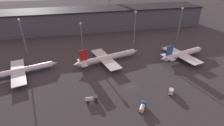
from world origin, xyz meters
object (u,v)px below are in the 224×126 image
at_px(service_vehicle_0, 171,91).
at_px(service_vehicle_2, 143,107).
at_px(airplane_0, 20,71).
at_px(airplane_2, 182,54).
at_px(service_vehicle_3, 92,99).
at_px(airplane_1, 107,58).

distance_m(service_vehicle_0, service_vehicle_2, 19.94).
height_order(airplane_0, airplane_2, airplane_0).
xyz_separation_m(airplane_2, service_vehicle_3, (-67.59, -31.57, -1.86)).
bearing_deg(airplane_1, airplane_2, -21.45).
distance_m(service_vehicle_0, service_vehicle_3, 40.58).
distance_m(service_vehicle_2, service_vehicle_3, 24.35).
height_order(airplane_1, airplane_2, airplane_1).
bearing_deg(airplane_0, service_vehicle_3, -54.76).
xyz_separation_m(airplane_0, airplane_2, (106.50, -0.91, 0.41)).
distance_m(airplane_2, service_vehicle_0, 43.61).
relative_size(service_vehicle_0, service_vehicle_3, 0.83).
height_order(airplane_0, service_vehicle_0, airplane_0).
bearing_deg(service_vehicle_3, airplane_2, 30.18).
height_order(airplane_1, service_vehicle_2, airplane_1).
distance_m(airplane_2, service_vehicle_3, 74.62).
xyz_separation_m(airplane_2, service_vehicle_2, (-45.50, -41.81, -1.79)).
distance_m(airplane_0, service_vehicle_2, 74.48).
distance_m(airplane_1, service_vehicle_0, 47.59).
distance_m(airplane_0, service_vehicle_0, 86.80).
relative_size(airplane_0, airplane_1, 0.89).
height_order(airplane_1, service_vehicle_3, airplane_1).
distance_m(airplane_2, service_vehicle_2, 61.82).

